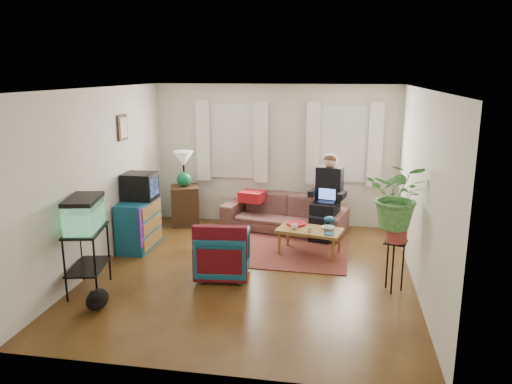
% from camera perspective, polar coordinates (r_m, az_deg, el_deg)
% --- Properties ---
extents(floor, '(4.50, 5.00, 0.01)m').
position_cam_1_polar(floor, '(7.27, -0.54, -9.20)').
color(floor, '#4F2B14').
rests_on(floor, ground).
extents(ceiling, '(4.50, 5.00, 0.01)m').
position_cam_1_polar(ceiling, '(6.70, -0.59, 11.75)').
color(ceiling, white).
rests_on(ceiling, wall_back).
extents(wall_back, '(4.50, 0.01, 2.60)m').
position_cam_1_polar(wall_back, '(9.29, 2.20, 4.21)').
color(wall_back, silver).
rests_on(wall_back, floor).
extents(wall_front, '(4.50, 0.01, 2.60)m').
position_cam_1_polar(wall_front, '(4.52, -6.28, -6.09)').
color(wall_front, silver).
rests_on(wall_front, floor).
extents(wall_left, '(0.01, 5.00, 2.60)m').
position_cam_1_polar(wall_left, '(7.59, -17.53, 1.45)').
color(wall_left, silver).
rests_on(wall_left, floor).
extents(wall_right, '(0.01, 5.00, 2.60)m').
position_cam_1_polar(wall_right, '(6.84, 18.32, 0.10)').
color(wall_right, silver).
rests_on(wall_right, floor).
extents(window_left, '(1.08, 0.04, 1.38)m').
position_cam_1_polar(window_left, '(9.37, -2.68, 5.83)').
color(window_left, white).
rests_on(window_left, wall_back).
extents(window_right, '(1.08, 0.04, 1.38)m').
position_cam_1_polar(window_right, '(9.16, 10.01, 5.46)').
color(window_right, white).
rests_on(window_right, wall_back).
extents(curtains_left, '(1.36, 0.06, 1.50)m').
position_cam_1_polar(curtains_left, '(9.29, -2.78, 5.77)').
color(curtains_left, white).
rests_on(curtains_left, wall_back).
extents(curtains_right, '(1.36, 0.06, 1.50)m').
position_cam_1_polar(curtains_right, '(9.08, 10.01, 5.39)').
color(curtains_right, white).
rests_on(curtains_right, wall_back).
extents(picture_frame, '(0.04, 0.32, 0.40)m').
position_cam_1_polar(picture_frame, '(8.23, -14.95, 7.11)').
color(picture_frame, '#3D2616').
rests_on(picture_frame, wall_left).
extents(area_rug, '(2.04, 1.65, 0.01)m').
position_cam_1_polar(area_rug, '(8.06, 3.29, -6.81)').
color(area_rug, brown).
rests_on(area_rug, floor).
extents(sofa, '(2.34, 1.37, 0.86)m').
position_cam_1_polar(sofa, '(9.01, 3.25, -1.76)').
color(sofa, brown).
rests_on(sofa, floor).
extents(seated_person, '(0.70, 0.79, 1.31)m').
position_cam_1_polar(seated_person, '(8.72, 8.16, -0.87)').
color(seated_person, black).
rests_on(seated_person, sofa).
extents(side_table, '(0.64, 0.64, 0.73)m').
position_cam_1_polar(side_table, '(9.47, -8.12, -1.51)').
color(side_table, '#3C2616').
rests_on(side_table, floor).
extents(table_lamp, '(0.48, 0.48, 0.67)m').
position_cam_1_polar(table_lamp, '(9.32, -8.25, 2.54)').
color(table_lamp, white).
rests_on(table_lamp, side_table).
extents(dresser, '(0.45, 0.89, 0.80)m').
position_cam_1_polar(dresser, '(8.34, -13.24, -3.60)').
color(dresser, '#136473').
rests_on(dresser, floor).
extents(crt_tv, '(0.49, 0.45, 0.43)m').
position_cam_1_polar(crt_tv, '(8.25, -13.12, 0.66)').
color(crt_tv, black).
rests_on(crt_tv, dresser).
extents(aquarium_stand, '(0.57, 0.82, 0.84)m').
position_cam_1_polar(aquarium_stand, '(6.92, -18.67, -7.40)').
color(aquarium_stand, black).
rests_on(aquarium_stand, floor).
extents(aquarium, '(0.51, 0.75, 0.44)m').
position_cam_1_polar(aquarium, '(6.73, -19.08, -2.30)').
color(aquarium, '#7FD899').
rests_on(aquarium, aquarium_stand).
extents(black_cat, '(0.35, 0.43, 0.32)m').
position_cam_1_polar(black_cat, '(6.46, -17.70, -11.39)').
color(black_cat, black).
rests_on(black_cat, floor).
extents(armchair, '(0.77, 0.73, 0.73)m').
position_cam_1_polar(armchair, '(7.05, -3.80, -6.77)').
color(armchair, navy).
rests_on(armchair, floor).
extents(serape_throw, '(0.75, 0.24, 0.60)m').
position_cam_1_polar(serape_throw, '(6.74, -4.15, -6.39)').
color(serape_throw, '#9E0A0A').
rests_on(serape_throw, armchair).
extents(coffee_table, '(1.09, 0.75, 0.41)m').
position_cam_1_polar(coffee_table, '(7.95, 6.12, -5.64)').
color(coffee_table, brown).
rests_on(coffee_table, floor).
extents(cup_a, '(0.13, 0.13, 0.09)m').
position_cam_1_polar(cup_a, '(7.85, 4.40, -3.94)').
color(cup_a, white).
rests_on(cup_a, coffee_table).
extents(cup_b, '(0.11, 0.11, 0.08)m').
position_cam_1_polar(cup_b, '(7.71, 6.15, -4.32)').
color(cup_b, beige).
rests_on(cup_b, coffee_table).
extents(bowl, '(0.23, 0.23, 0.05)m').
position_cam_1_polar(bowl, '(7.90, 8.24, -4.09)').
color(bowl, white).
rests_on(bowl, coffee_table).
extents(snack_tray, '(0.37, 0.37, 0.04)m').
position_cam_1_polar(snack_tray, '(8.08, 4.60, -3.63)').
color(snack_tray, '#B21414').
rests_on(snack_tray, coffee_table).
extents(birdcage, '(0.19, 0.19, 0.29)m').
position_cam_1_polar(birdcage, '(7.64, 8.37, -3.78)').
color(birdcage, '#115B6B').
rests_on(birdcage, coffee_table).
extents(plant_stand, '(0.36, 0.36, 0.69)m').
position_cam_1_polar(plant_stand, '(6.82, 15.51, -8.19)').
color(plant_stand, black).
rests_on(plant_stand, floor).
extents(potted_plant, '(0.93, 0.86, 0.87)m').
position_cam_1_polar(potted_plant, '(6.56, 15.96, -1.55)').
color(potted_plant, '#599947').
rests_on(potted_plant, plant_stand).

